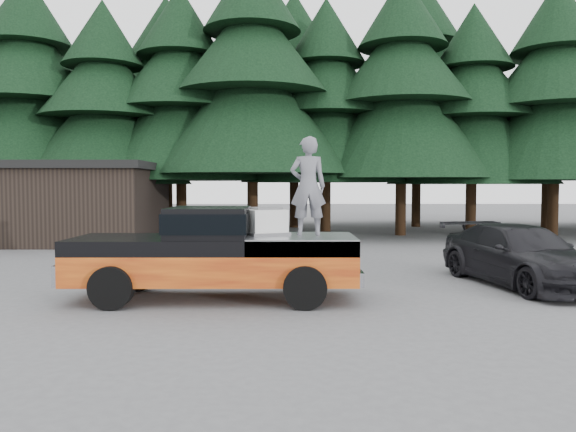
{
  "coord_description": "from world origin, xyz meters",
  "views": [
    {
      "loc": [
        0.59,
        -11.58,
        2.38
      ],
      "look_at": [
        0.61,
        0.0,
        1.74
      ],
      "focal_mm": 35.0,
      "sensor_mm": 36.0,
      "label": 1
    }
  ],
  "objects_px": {
    "air_compressor": "(266,223)",
    "utility_building": "(59,202)",
    "pickup_truck": "(215,267)",
    "parked_car": "(521,255)",
    "man_on_bed": "(308,186)"
  },
  "relations": [
    {
      "from": "air_compressor",
      "to": "utility_building",
      "type": "relative_size",
      "value": 0.09
    },
    {
      "from": "pickup_truck",
      "to": "utility_building",
      "type": "bearing_deg",
      "value": 123.98
    },
    {
      "from": "air_compressor",
      "to": "utility_building",
      "type": "height_order",
      "value": "utility_building"
    },
    {
      "from": "air_compressor",
      "to": "parked_car",
      "type": "distance_m",
      "value": 6.22
    },
    {
      "from": "pickup_truck",
      "to": "parked_car",
      "type": "relative_size",
      "value": 1.22
    },
    {
      "from": "pickup_truck",
      "to": "man_on_bed",
      "type": "relative_size",
      "value": 2.92
    },
    {
      "from": "utility_building",
      "to": "pickup_truck",
      "type": "bearing_deg",
      "value": -56.02
    },
    {
      "from": "air_compressor",
      "to": "man_on_bed",
      "type": "relative_size",
      "value": 0.37
    },
    {
      "from": "pickup_truck",
      "to": "parked_car",
      "type": "bearing_deg",
      "value": 12.87
    },
    {
      "from": "parked_car",
      "to": "utility_building",
      "type": "relative_size",
      "value": 0.59
    },
    {
      "from": "parked_car",
      "to": "utility_building",
      "type": "distance_m",
      "value": 18.38
    },
    {
      "from": "man_on_bed",
      "to": "parked_car",
      "type": "bearing_deg",
      "value": -165.67
    },
    {
      "from": "pickup_truck",
      "to": "utility_building",
      "type": "xyz_separation_m",
      "value": [
        -8.08,
        11.99,
        1.0
      ]
    },
    {
      "from": "air_compressor",
      "to": "utility_building",
      "type": "distance_m",
      "value": 14.96
    },
    {
      "from": "pickup_truck",
      "to": "man_on_bed",
      "type": "height_order",
      "value": "man_on_bed"
    }
  ]
}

